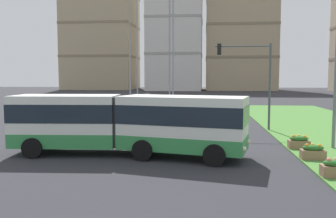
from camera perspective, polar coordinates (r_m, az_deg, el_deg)
The scene contains 9 objects.
articulated_bus at distance 18.21m, azimuth -6.43°, elevation -2.14°, with size 11.98×3.81×3.00m.
car_white_van at distance 25.92m, azimuth -13.71°, elevation -2.10°, with size 4.42×2.05×1.58m.
flower_planter_3 at distance 15.59m, azimuth 24.91°, elevation -8.40°, with size 1.10×0.56×0.74m.
flower_planter_4 at distance 18.42m, azimuth 21.81°, elevation -6.26°, with size 1.10×0.56×0.74m.
flower_planter_5 at distance 20.85m, azimuth 19.87°, elevation -4.91°, with size 1.10×0.56×0.74m.
traffic_light_far_right at distance 27.07m, azimuth 13.08°, elevation 5.81°, with size 4.04×0.28×6.33m.
apartment_tower_west at distance 118.99m, azimuth -10.40°, elevation 12.50°, with size 21.16×19.48×38.83m.
apartment_tower_westcentre at distance 109.20m, azimuth 1.16°, elevation 13.53°, with size 15.76×17.93×39.86m.
apartment_tower_centre at distance 112.73m, azimuth 11.21°, elevation 12.22°, with size 19.98×19.91×36.13m.
Camera 1 is at (2.59, -4.85, 3.94)m, focal length 38.79 mm.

